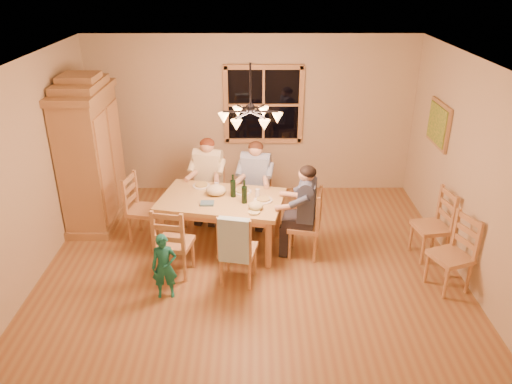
{
  "coord_description": "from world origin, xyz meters",
  "views": [
    {
      "loc": [
        0.05,
        -5.74,
        3.75
      ],
      "look_at": [
        0.07,
        0.1,
        1.03
      ],
      "focal_mm": 35.0,
      "sensor_mm": 36.0,
      "label": 1
    }
  ],
  "objects_px": {
    "chandelier": "(250,116)",
    "armoire": "(91,157)",
    "chair_end_left": "(145,219)",
    "adult_slate_man": "(305,200)",
    "wine_bottle_b": "(244,192)",
    "wine_bottle_a": "(233,186)",
    "adult_plaid_man": "(256,173)",
    "dining_table": "(221,205)",
    "chair_near_right": "(238,260)",
    "adult_woman": "(208,169)",
    "chair_spare_front": "(448,267)",
    "chair_far_left": "(209,201)",
    "chair_spare_back": "(429,237)",
    "chair_end_right": "(304,235)",
    "child": "(164,267)",
    "chair_near_left": "(175,253)",
    "chair_far_right": "(256,205)"
  },
  "relations": [
    {
      "from": "child",
      "to": "chair_spare_front",
      "type": "xyz_separation_m",
      "value": [
        3.49,
        0.16,
        -0.12
      ]
    },
    {
      "from": "chair_near_left",
      "to": "adult_plaid_man",
      "type": "height_order",
      "value": "adult_plaid_man"
    },
    {
      "from": "chair_spare_front",
      "to": "chandelier",
      "type": "bearing_deg",
      "value": 56.72
    },
    {
      "from": "chair_spare_back",
      "to": "chandelier",
      "type": "bearing_deg",
      "value": 85.3
    },
    {
      "from": "dining_table",
      "to": "armoire",
      "type": "bearing_deg",
      "value": 157.61
    },
    {
      "from": "chandelier",
      "to": "chair_near_right",
      "type": "distance_m",
      "value": 1.82
    },
    {
      "from": "chair_end_left",
      "to": "wine_bottle_a",
      "type": "relative_size",
      "value": 3.0
    },
    {
      "from": "chair_end_right",
      "to": "chair_spare_front",
      "type": "relative_size",
      "value": 1.0
    },
    {
      "from": "chair_near_right",
      "to": "wine_bottle_b",
      "type": "relative_size",
      "value": 3.0
    },
    {
      "from": "chair_end_right",
      "to": "chair_spare_back",
      "type": "relative_size",
      "value": 1.0
    },
    {
      "from": "chandelier",
      "to": "adult_plaid_man",
      "type": "relative_size",
      "value": 0.88
    },
    {
      "from": "dining_table",
      "to": "adult_woman",
      "type": "distance_m",
      "value": 0.92
    },
    {
      "from": "chair_near_right",
      "to": "wine_bottle_a",
      "type": "distance_m",
      "value": 1.11
    },
    {
      "from": "armoire",
      "to": "adult_plaid_man",
      "type": "distance_m",
      "value": 2.5
    },
    {
      "from": "chair_end_right",
      "to": "chair_spare_back",
      "type": "xyz_separation_m",
      "value": [
        1.72,
        -0.05,
        0.0
      ]
    },
    {
      "from": "chair_near_left",
      "to": "chair_end_right",
      "type": "relative_size",
      "value": 1.0
    },
    {
      "from": "dining_table",
      "to": "chair_far_right",
      "type": "xyz_separation_m",
      "value": [
        0.48,
        0.71,
        -0.35
      ]
    },
    {
      "from": "armoire",
      "to": "chair_far_right",
      "type": "relative_size",
      "value": 2.32
    },
    {
      "from": "armoire",
      "to": "wine_bottle_a",
      "type": "bearing_deg",
      "value": -19.65
    },
    {
      "from": "wine_bottle_a",
      "to": "wine_bottle_b",
      "type": "distance_m",
      "value": 0.25
    },
    {
      "from": "chair_end_right",
      "to": "wine_bottle_b",
      "type": "distance_m",
      "value": 1.03
    },
    {
      "from": "dining_table",
      "to": "chair_end_left",
      "type": "xyz_separation_m",
      "value": [
        -1.14,
        0.23,
        -0.35
      ]
    },
    {
      "from": "adult_woman",
      "to": "wine_bottle_a",
      "type": "xyz_separation_m",
      "value": [
        0.42,
        -0.81,
        0.08
      ]
    },
    {
      "from": "chair_far_right",
      "to": "adult_woman",
      "type": "height_order",
      "value": "adult_woman"
    },
    {
      "from": "wine_bottle_a",
      "to": "chair_near_left",
      "type": "bearing_deg",
      "value": -134.57
    },
    {
      "from": "armoire",
      "to": "chair_far_left",
      "type": "height_order",
      "value": "armoire"
    },
    {
      "from": "wine_bottle_a",
      "to": "adult_plaid_man",
      "type": "bearing_deg",
      "value": 64.55
    },
    {
      "from": "chair_end_left",
      "to": "adult_slate_man",
      "type": "distance_m",
      "value": 2.39
    },
    {
      "from": "armoire",
      "to": "chair_end_right",
      "type": "relative_size",
      "value": 2.32
    },
    {
      "from": "adult_woman",
      "to": "armoire",
      "type": "bearing_deg",
      "value": 12.65
    },
    {
      "from": "adult_woman",
      "to": "wine_bottle_b",
      "type": "relative_size",
      "value": 2.65
    },
    {
      "from": "dining_table",
      "to": "chair_end_left",
      "type": "distance_m",
      "value": 1.22
    },
    {
      "from": "adult_woman",
      "to": "chair_spare_front",
      "type": "relative_size",
      "value": 0.88
    },
    {
      "from": "chair_far_right",
      "to": "chair_end_right",
      "type": "xyz_separation_m",
      "value": [
        0.66,
        -0.95,
        0.0
      ]
    },
    {
      "from": "adult_plaid_man",
      "to": "wine_bottle_a",
      "type": "xyz_separation_m",
      "value": [
        -0.31,
        -0.66,
        0.08
      ]
    },
    {
      "from": "wine_bottle_b",
      "to": "chandelier",
      "type": "bearing_deg",
      "value": -75.16
    },
    {
      "from": "chandelier",
      "to": "armoire",
      "type": "height_order",
      "value": "chandelier"
    },
    {
      "from": "adult_woman",
      "to": "chair_spare_front",
      "type": "height_order",
      "value": "adult_woman"
    },
    {
      "from": "chair_far_left",
      "to": "chair_spare_front",
      "type": "xyz_separation_m",
      "value": [
        3.12,
        -1.89,
        0.0
      ]
    },
    {
      "from": "adult_slate_man",
      "to": "wine_bottle_b",
      "type": "xyz_separation_m",
      "value": [
        -0.82,
        0.09,
        0.08
      ]
    },
    {
      "from": "chair_near_left",
      "to": "chair_end_left",
      "type": "xyz_separation_m",
      "value": [
        -0.57,
        0.93,
        0.0
      ]
    },
    {
      "from": "chair_far_left",
      "to": "chair_near_right",
      "type": "bearing_deg",
      "value": 117.9
    },
    {
      "from": "chair_spare_back",
      "to": "armoire",
      "type": "bearing_deg",
      "value": 67.71
    },
    {
      "from": "chandelier",
      "to": "wine_bottle_b",
      "type": "bearing_deg",
      "value": 104.84
    },
    {
      "from": "armoire",
      "to": "dining_table",
      "type": "relative_size",
      "value": 1.24
    },
    {
      "from": "chair_far_right",
      "to": "chair_end_right",
      "type": "height_order",
      "value": "same"
    },
    {
      "from": "wine_bottle_a",
      "to": "wine_bottle_b",
      "type": "height_order",
      "value": "same"
    },
    {
      "from": "chandelier",
      "to": "child",
      "type": "relative_size",
      "value": 0.91
    },
    {
      "from": "dining_table",
      "to": "child",
      "type": "distance_m",
      "value": 1.36
    },
    {
      "from": "chair_near_right",
      "to": "wine_bottle_b",
      "type": "height_order",
      "value": "wine_bottle_b"
    }
  ]
}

